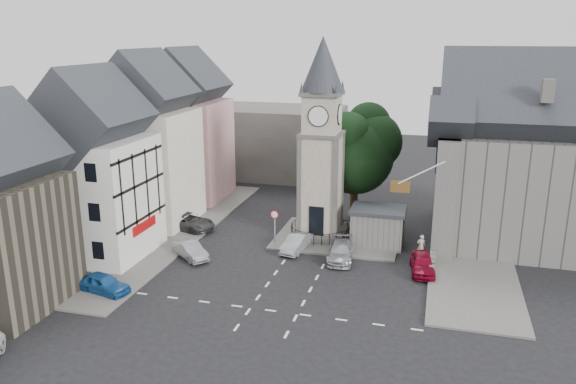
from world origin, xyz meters
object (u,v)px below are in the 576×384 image
(clock_tower, at_px, (322,141))
(pedestrian, at_px, (421,246))
(car_west_blue, at_px, (103,283))
(car_east_red, at_px, (422,263))
(stone_shelter, at_px, (378,226))

(clock_tower, height_order, pedestrian, clock_tower)
(car_west_blue, bearing_deg, clock_tower, -27.20)
(clock_tower, distance_m, pedestrian, 11.25)
(car_east_red, bearing_deg, car_west_blue, -163.05)
(clock_tower, relative_size, car_west_blue, 4.23)
(car_west_blue, bearing_deg, pedestrian, -47.20)
(stone_shelter, bearing_deg, car_east_red, -51.41)
(car_west_blue, xyz_separation_m, car_east_red, (20.03, 8.83, 0.03))
(stone_shelter, relative_size, car_west_blue, 1.12)
(clock_tower, height_order, car_west_blue, clock_tower)
(car_east_red, distance_m, pedestrian, 2.89)
(car_west_blue, xyz_separation_m, pedestrian, (19.81, 11.70, 0.24))
(car_west_blue, distance_m, pedestrian, 23.01)
(clock_tower, relative_size, pedestrian, 9.08)
(clock_tower, xyz_separation_m, car_west_blue, (-11.50, -13.99, -7.47))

